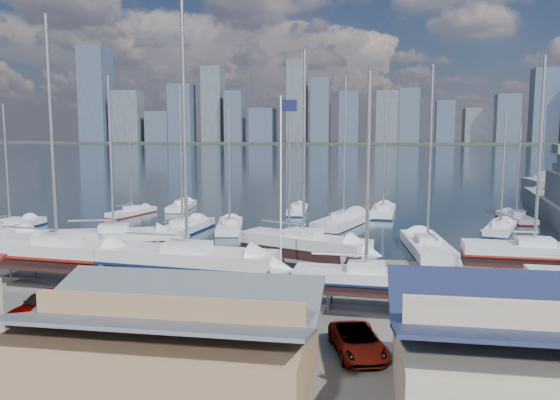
# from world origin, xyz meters

# --- Properties ---
(ground) EXTENTS (1400.00, 1400.00, 0.00)m
(ground) POSITION_xyz_m (0.00, -10.00, 0.00)
(ground) COLOR #605E59
(ground) RESTS_ON ground
(water) EXTENTS (1400.00, 600.00, 0.40)m
(water) POSITION_xyz_m (0.00, 300.00, -0.15)
(water) COLOR #1A2B3D
(water) RESTS_ON ground
(far_shore) EXTENTS (1400.00, 80.00, 2.20)m
(far_shore) POSITION_xyz_m (0.00, 560.00, 1.10)
(far_shore) COLOR #2D332D
(far_shore) RESTS_ON ground
(skyline) EXTENTS (639.14, 43.80, 107.69)m
(skyline) POSITION_xyz_m (-7.83, 553.76, 39.09)
(skyline) COLOR #475166
(skyline) RESTS_ON far_shore
(shed_grey) EXTENTS (12.60, 8.40, 4.17)m
(shed_grey) POSITION_xyz_m (0.00, -26.00, 2.15)
(shed_grey) COLOR #8C6B4C
(shed_grey) RESTS_ON ground
(sailboat_cradle_1) EXTENTS (12.17, 4.42, 19.01)m
(sailboat_cradle_1) POSITION_xyz_m (-13.90, -11.55, 2.23)
(sailboat_cradle_1) COLOR #2D2D33
(sailboat_cradle_1) RESTS_ON ground
(sailboat_cradle_2) EXTENTS (9.89, 5.53, 15.59)m
(sailboat_cradle_2) POSITION_xyz_m (-13.02, -4.53, 2.05)
(sailboat_cradle_2) COLOR #2D2D33
(sailboat_cradle_2) RESTS_ON ground
(sailboat_cradle_3) EXTENTS (12.42, 4.70, 19.33)m
(sailboat_cradle_3) POSITION_xyz_m (-3.74, -12.65, 2.24)
(sailboat_cradle_3) COLOR #2D2D33
(sailboat_cradle_3) RESTS_ON ground
(sailboat_cradle_4) EXTENTS (10.88, 6.94, 17.17)m
(sailboat_cradle_4) POSITION_xyz_m (3.24, -5.15, 2.14)
(sailboat_cradle_4) COLOR #2D2D33
(sailboat_cradle_4) RESTS_ON ground
(sailboat_cradle_5) EXTENTS (8.98, 2.93, 14.46)m
(sailboat_cradle_5) POSITION_xyz_m (8.17, -14.35, 1.99)
(sailboat_cradle_5) COLOR #2D2D33
(sailboat_cradle_5) RESTS_ON ground
(sailboat_cradle_6) EXTENTS (10.22, 3.30, 16.29)m
(sailboat_cradle_6) POSITION_xyz_m (20.27, -5.38, 2.09)
(sailboat_cradle_6) COLOR #2D2D33
(sailboat_cradle_6) RESTS_ON ground
(sailboat_moored_0) EXTENTS (2.90, 9.91, 14.76)m
(sailboat_moored_0) POSITION_xyz_m (-31.56, 7.73, 0.31)
(sailboat_moored_0) COLOR black
(sailboat_moored_0) RESTS_ON water
(sailboat_moored_1) EXTENTS (4.14, 8.58, 12.37)m
(sailboat_moored_1) POSITION_xyz_m (-23.07, 20.97, 0.31)
(sailboat_moored_1) COLOR black
(sailboat_moored_1) RESTS_ON water
(sailboat_moored_2) EXTENTS (3.76, 9.57, 14.06)m
(sailboat_moored_2) POSITION_xyz_m (-18.41, 27.50, 0.32)
(sailboat_moored_2) COLOR black
(sailboat_moored_2) RESTS_ON water
(sailboat_moored_3) EXTENTS (4.28, 11.34, 16.55)m
(sailboat_moored_3) POSITION_xyz_m (-11.85, 9.28, 0.31)
(sailboat_moored_3) COLOR black
(sailboat_moored_3) RESTS_ON water
(sailboat_moored_4) EXTENTS (4.49, 9.73, 14.18)m
(sailboat_moored_4) POSITION_xyz_m (-7.20, 11.85, 0.32)
(sailboat_moored_4) COLOR black
(sailboat_moored_4) RESTS_ON water
(sailboat_moored_5) EXTENTS (2.87, 8.75, 12.90)m
(sailboat_moored_5) POSITION_xyz_m (-1.44, 26.64, 0.31)
(sailboat_moored_5) COLOR black
(sailboat_moored_5) RESTS_ON water
(sailboat_moored_6) EXTENTS (5.66, 8.57, 12.50)m
(sailboat_moored_6) POSITION_xyz_m (0.59, 5.12, 0.31)
(sailboat_moored_6) COLOR black
(sailboat_moored_6) RESTS_ON water
(sailboat_moored_7) EXTENTS (7.06, 12.61, 18.36)m
(sailboat_moored_7) POSITION_xyz_m (5.33, 17.22, 0.33)
(sailboat_moored_7) COLOR black
(sailboat_moored_7) RESTS_ON water
(sailboat_moored_8) EXTENTS (3.78, 10.68, 15.66)m
(sailboat_moored_8) POSITION_xyz_m (10.15, 26.64, 0.31)
(sailboat_moored_8) COLOR black
(sailboat_moored_8) RESTS_ON water
(sailboat_moored_9) EXTENTS (4.33, 11.98, 17.71)m
(sailboat_moored_9) POSITION_xyz_m (13.61, 3.66, 0.32)
(sailboat_moored_9) COLOR black
(sailboat_moored_9) RESTS_ON water
(sailboat_moored_10) EXTENTS (5.43, 9.53, 13.75)m
(sailboat_moored_10) POSITION_xyz_m (22.65, 15.57, 0.31)
(sailboat_moored_10) COLOR black
(sailboat_moored_10) RESTS_ON water
(sailboat_moored_11) EXTENTS (3.28, 8.54, 12.44)m
(sailboat_moored_11) POSITION_xyz_m (26.45, 24.21, 0.31)
(sailboat_moored_11) COLOR black
(sailboat_moored_11) RESTS_ON water
(car_a) EXTENTS (2.60, 4.87, 1.58)m
(car_a) POSITION_xyz_m (-10.72, -18.35, 0.79)
(car_a) COLOR gray
(car_a) RESTS_ON ground
(car_b) EXTENTS (4.90, 1.99, 1.58)m
(car_b) POSITION_xyz_m (-4.44, -18.02, 0.79)
(car_b) COLOR gray
(car_b) RESTS_ON ground
(car_c) EXTENTS (3.39, 5.22, 1.34)m
(car_c) POSITION_xyz_m (7.85, -20.93, 0.67)
(car_c) COLOR gray
(car_c) RESTS_ON ground
(car_d) EXTENTS (3.42, 5.13, 1.38)m
(car_d) POSITION_xyz_m (2.96, -22.03, 0.69)
(car_d) COLOR gray
(car_d) RESTS_ON ground
(flagpole) EXTENTS (1.18, 0.12, 13.42)m
(flagpole) POSITION_xyz_m (2.23, -9.48, 7.83)
(flagpole) COLOR white
(flagpole) RESTS_ON ground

